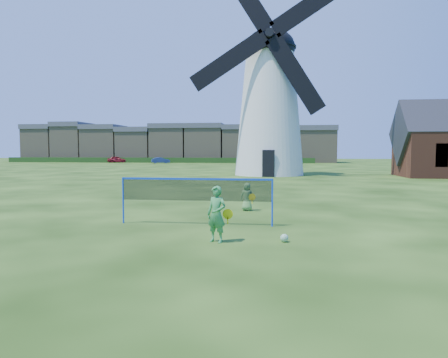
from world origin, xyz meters
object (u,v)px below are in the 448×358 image
player_boy (247,197)px  play_ball (284,238)px  badminton_net (196,190)px  player_girl (217,214)px  windmill (270,103)px  car_right (161,160)px  car_left (117,159)px

player_boy → play_ball: 5.83m
badminton_net → player_boy: (1.44, 3.41, -0.57)m
player_girl → player_boy: 5.91m
windmill → player_girl: (-0.79, -30.53, -6.40)m
play_ball → player_girl: bearing=-172.1°
windmill → player_girl: bearing=-91.5°
badminton_net → play_ball: 3.77m
windmill → player_boy: (-0.40, -24.64, -6.58)m
badminton_net → car_right: bearing=107.1°
play_ball → car_left: (-31.84, 67.73, 0.52)m
badminton_net → car_left: bearing=113.9°
windmill → badminton_net: bearing=-93.8°
windmill → car_right: 40.38m
play_ball → car_right: (-21.91, 64.20, 0.46)m
player_girl → car_left: (-30.04, 67.98, -0.12)m
windmill → player_girl: windmill is taller
windmill → play_ball: 31.11m
badminton_net → player_girl: size_ratio=3.34×
car_left → car_right: bearing=-129.9°
windmill → car_right: (-20.90, 33.92, -6.58)m
player_girl → play_ball: bearing=31.5°
windmill → badminton_net: size_ratio=4.08×
windmill → player_girl: size_ratio=13.62×
player_girl → player_boy: player_girl is taller
car_left → car_right: size_ratio=1.08×
player_girl → car_right: bearing=130.9°
player_girl → car_left: bearing=137.4°
badminton_net → car_right: badminton_net is taller
badminton_net → car_left: (-28.99, 65.49, -0.51)m
windmill → player_girl: 31.20m
badminton_net → car_left: size_ratio=1.36×
player_girl → play_ball: player_girl is taller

